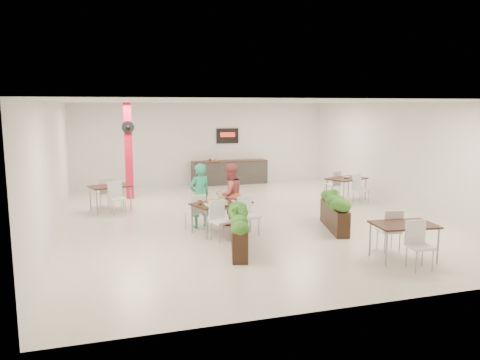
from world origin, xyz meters
name	(u,v)px	position (x,y,z in m)	size (l,w,h in m)	color
ground	(249,218)	(0.00, 0.00, 0.00)	(12.00, 12.00, 0.00)	beige
room_shell	(250,146)	(0.00, 0.00, 2.01)	(10.10, 12.10, 3.22)	white
red_column	(128,150)	(-3.00, 3.79, 1.64)	(0.40, 0.41, 3.20)	red
service_counter	(230,172)	(1.00, 5.65, 0.49)	(3.00, 0.64, 2.20)	#2B2826
main_table	(221,207)	(-1.13, -1.21, 0.64)	(1.69, 1.93, 0.92)	black
diner_man	(200,195)	(-1.52, -0.55, 0.83)	(0.60, 0.40, 1.65)	#26A779
diner_woman	(230,194)	(-0.72, -0.55, 0.81)	(0.79, 0.62, 1.62)	#CF5C5D
planter_left	(239,227)	(-1.13, -2.75, 0.51)	(0.80, 1.92, 1.03)	black
planter_right	(334,210)	(1.69, -1.74, 0.50)	(0.78, 1.92, 1.03)	black
side_table_a	(110,190)	(-3.67, 2.12, 0.62)	(1.31, 1.67, 0.92)	black
side_table_b	(346,181)	(3.80, 1.41, 0.63)	(1.45, 1.66, 0.92)	black
side_table_c	(404,230)	(1.88, -4.28, 0.63)	(1.30, 1.66, 0.92)	black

